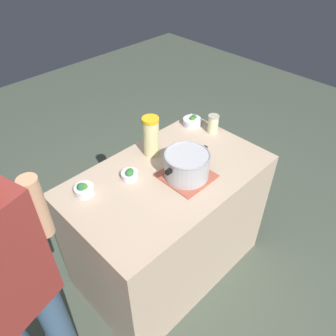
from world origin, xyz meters
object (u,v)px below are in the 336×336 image
Objects in this scene: mason_jar at (213,124)px; broccoli_bowl_center at (84,189)px; lemonade_pitcher at (151,136)px; broccoli_bowl_front at (192,121)px; person_cook at (16,295)px; cooking_pot at (187,165)px; broccoli_bowl_back at (130,175)px.

mason_jar is 1.03m from broccoli_bowl_center.
broccoli_bowl_front is (-0.46, -0.05, -0.11)m from lemonade_pitcher.
broccoli_bowl_center reaches higher than broccoli_bowl_front.
person_cook is (0.56, 0.30, -0.05)m from broccoli_bowl_center.
person_cook is (1.10, 0.31, -0.16)m from lemonade_pitcher.
mason_jar reaches higher than broccoli_bowl_front.
cooking_pot is 3.01× the size of broccoli_bowl_center.
mason_jar is at bearing 166.29° from lemonade_pitcher.
person_cook is at bearing 15.00° from broccoli_bowl_back.
lemonade_pitcher is at bearing 6.19° from broccoli_bowl_front.
lemonade_pitcher is at bearing -13.71° from mason_jar.
lemonade_pitcher is 0.51m from mason_jar.
broccoli_bowl_back is at bearing -165.00° from person_cook.
lemonade_pitcher is 0.54m from broccoli_bowl_center.
cooking_pot is 3.31× the size of broccoli_bowl_back.
person_cook reaches higher than cooking_pot.
broccoli_bowl_front is 0.08× the size of person_cook.
broccoli_bowl_back is (0.26, -0.23, -0.06)m from cooking_pot.
lemonade_pitcher is at bearing -161.30° from broccoli_bowl_back.
lemonade_pitcher is at bearing -90.67° from cooking_pot.
person_cook is (1.09, -0.00, -0.11)m from cooking_pot.
lemonade_pitcher is at bearing -179.17° from broccoli_bowl_center.
cooking_pot is 1.27× the size of lemonade_pitcher.
person_cook is at bearing 6.95° from mason_jar.
broccoli_bowl_center is at bearing -30.39° from cooking_pot.
person_cook is (1.58, 0.19, -0.09)m from mason_jar.
broccoli_bowl_center is at bearing -16.45° from broccoli_bowl_back.
person_cook is at bearing 13.12° from broccoli_bowl_front.
mason_jar is (-0.49, -0.20, -0.02)m from cooking_pot.
broccoli_bowl_back is at bearing -2.39° from mason_jar.
broccoli_bowl_front is 0.99m from broccoli_bowl_center.
lemonade_pitcher is 2.03× the size of mason_jar.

